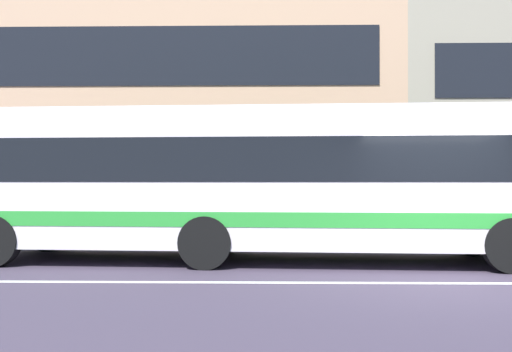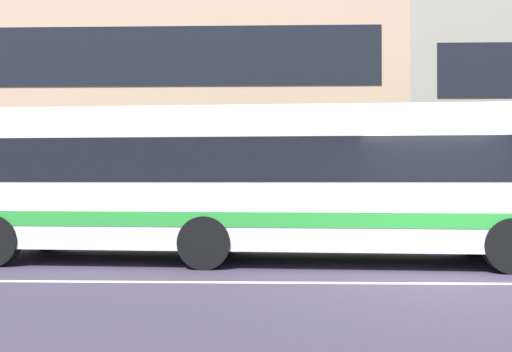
# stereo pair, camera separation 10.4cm
# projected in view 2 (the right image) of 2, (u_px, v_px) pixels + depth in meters

# --- Properties ---
(ground_plane) EXTENTS (160.00, 160.00, 0.00)m
(ground_plane) POSITION_uv_depth(u_px,v_px,m) (452.00, 284.00, 9.04)
(ground_plane) COLOR #403548
(lane_centre_line) EXTENTS (60.00, 0.16, 0.01)m
(lane_centre_line) POSITION_uv_depth(u_px,v_px,m) (452.00, 283.00, 9.04)
(lane_centre_line) COLOR silver
(lane_centre_line) RESTS_ON ground_plane
(hedge_row_far) EXTENTS (16.28, 1.10, 1.07)m
(hedge_row_far) POSITION_uv_depth(u_px,v_px,m) (251.00, 221.00, 15.41)
(hedge_row_far) COLOR #31531A
(hedge_row_far) RESTS_ON ground_plane
(apartment_block_left) EXTENTS (24.30, 11.06, 10.19)m
(apartment_block_left) POSITION_uv_depth(u_px,v_px,m) (103.00, 103.00, 24.79)
(apartment_block_left) COLOR tan
(apartment_block_left) RESTS_ON ground_plane
(transit_bus) EXTENTS (11.80, 3.20, 3.10)m
(transit_bus) POSITION_uv_depth(u_px,v_px,m) (249.00, 178.00, 11.61)
(transit_bus) COLOR silver
(transit_bus) RESTS_ON ground_plane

